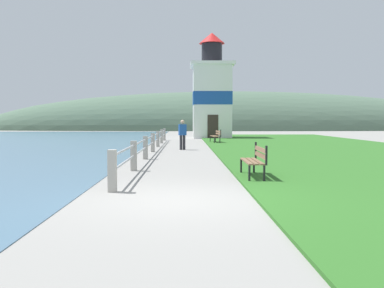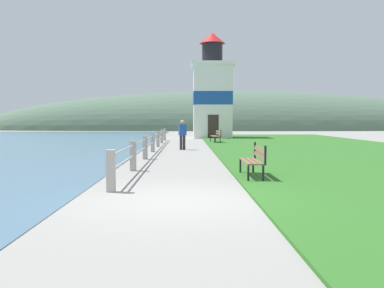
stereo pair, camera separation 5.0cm
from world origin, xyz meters
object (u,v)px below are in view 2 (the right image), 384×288
object	(u,v)px
park_bench_near	(254,159)
lighthouse	(212,94)
person_strolling	(183,134)
park_bench_midway	(216,135)

from	to	relation	value
park_bench_near	lighthouse	bearing A→B (deg)	-90.42
lighthouse	person_strolling	xyz separation A→B (m)	(-2.45, -14.81, -2.95)
lighthouse	park_bench_midway	bearing A→B (deg)	-91.41
person_strolling	lighthouse	bearing A→B (deg)	-28.70
park_bench_near	person_strolling	distance (m)	11.28
park_bench_midway	person_strolling	xyz separation A→B (m)	(-2.25, -6.51, 0.31)
park_bench_near	park_bench_midway	xyz separation A→B (m)	(0.22, 17.61, 0.00)
park_bench_midway	person_strolling	world-z (taller)	person_strolling
park_bench_near	park_bench_midway	size ratio (longest dim) A/B	0.89
park_bench_near	lighthouse	world-z (taller)	lighthouse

